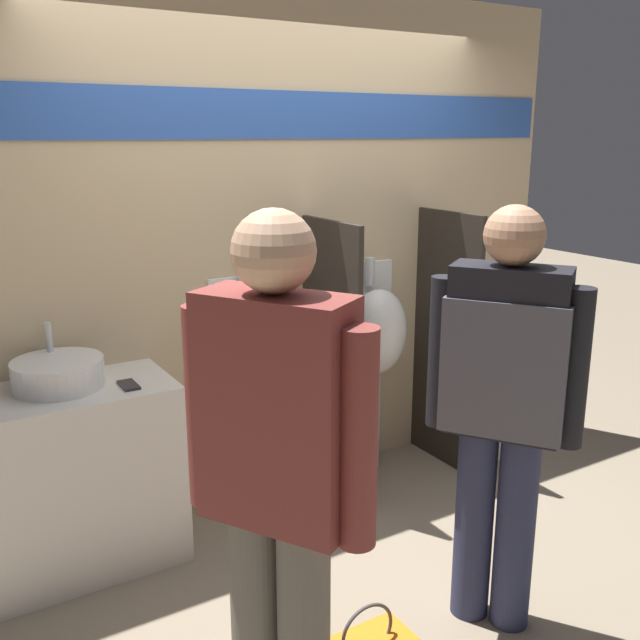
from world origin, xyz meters
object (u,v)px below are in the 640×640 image
at_px(cell_phone, 129,385).
at_px(person_with_lanyard, 277,482).
at_px(sink_basin, 58,373).
at_px(person_in_vest, 504,393).
at_px(urinal_near_counter, 251,353).
at_px(toilet, 492,399).
at_px(urinal_far, 377,332).

distance_m(cell_phone, person_with_lanyard, 1.33).
relative_size(sink_basin, person_in_vest, 0.23).
relative_size(urinal_near_counter, toilet, 1.40).
bearing_deg(sink_basin, person_with_lanyard, -78.14).
bearing_deg(person_in_vest, cell_phone, 8.81).
distance_m(urinal_near_counter, person_in_vest, 1.45).
bearing_deg(person_with_lanyard, urinal_far, -74.34).
distance_m(cell_phone, urinal_near_counter, 0.75).
bearing_deg(urinal_far, cell_phone, -171.72).
xyz_separation_m(toilet, person_in_vest, (-1.21, -1.24, 0.68)).
xyz_separation_m(person_in_vest, person_with_lanyard, (-1.07, -0.16, -0.02)).
relative_size(sink_basin, person_with_lanyard, 0.22).
height_order(sink_basin, urinal_far, urinal_far).
relative_size(cell_phone, urinal_near_counter, 0.11).
relative_size(urinal_near_counter, person_in_vest, 0.74).
bearing_deg(urinal_near_counter, urinal_far, 0.00).
xyz_separation_m(sink_basin, cell_phone, (0.26, -0.15, -0.06)).
xyz_separation_m(urinal_near_counter, urinal_far, (0.81, 0.00, 0.00)).
distance_m(sink_basin, toilet, 2.66).
bearing_deg(sink_basin, person_in_vest, -43.81).
bearing_deg(person_in_vest, toilet, -79.20).
bearing_deg(sink_basin, toilet, -1.87).
bearing_deg(person_in_vest, urinal_far, -51.06).
bearing_deg(toilet, urinal_far, 169.15).
height_order(urinal_far, person_in_vest, person_in_vest).
height_order(urinal_far, toilet, urinal_far).
xyz_separation_m(sink_basin, urinal_near_counter, (0.98, 0.07, -0.09)).
relative_size(sink_basin, urinal_near_counter, 0.31).
bearing_deg(urinal_near_counter, person_in_vest, -74.00).
distance_m(urinal_far, person_in_vest, 1.46).
xyz_separation_m(urinal_near_counter, toilet, (1.61, -0.15, -0.53)).
height_order(urinal_near_counter, toilet, urinal_near_counter).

